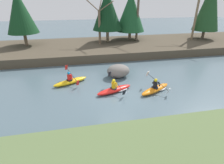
# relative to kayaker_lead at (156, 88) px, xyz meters

# --- Properties ---
(ground_plane) EXTENTS (90.00, 90.00, 0.00)m
(ground_plane) POSITION_rel_kayaker_lead_xyz_m (-2.81, -0.06, -0.20)
(ground_plane) COLOR #4C606B
(riverbank_far) EXTENTS (44.00, 8.67, 0.87)m
(riverbank_far) POSITION_rel_kayaker_lead_xyz_m (-2.81, 10.82, 0.24)
(riverbank_far) COLOR #4C4233
(riverbank_far) RESTS_ON ground
(conifer_tree_left) EXTENTS (3.38, 3.38, 6.00)m
(conifer_tree_left) POSITION_rel_kayaker_lead_xyz_m (-11.18, 11.93, 4.38)
(conifer_tree_left) COLOR brown
(conifer_tree_left) RESTS_ON riverbank_far
(conifer_tree_mid_left) EXTENTS (3.63, 3.63, 6.08)m
(conifer_tree_mid_left) POSITION_rel_kayaker_lead_xyz_m (-1.45, 11.98, 4.45)
(conifer_tree_mid_left) COLOR #7A664C
(conifer_tree_mid_left) RESTS_ON riverbank_far
(conifer_tree_centre) EXTENTS (3.74, 3.74, 5.83)m
(conifer_tree_centre) POSITION_rel_kayaker_lead_xyz_m (1.70, 12.78, 4.14)
(conifer_tree_centre) COLOR brown
(conifer_tree_centre) RESTS_ON riverbank_far
(conifer_tree_mid_right) EXTENTS (3.26, 3.26, 7.64)m
(conifer_tree_mid_right) POSITION_rel_kayaker_lead_xyz_m (11.65, 11.24, 5.05)
(conifer_tree_mid_right) COLOR brown
(conifer_tree_mid_right) RESTS_ON riverbank_far
(bare_tree_upstream) EXTENTS (2.86, 2.82, 5.12)m
(bare_tree_upstream) POSITION_rel_kayaker_lead_xyz_m (-2.54, 11.04, 3.09)
(bare_tree_upstream) COLOR brown
(bare_tree_upstream) RESTS_ON riverbank_far
(bare_tree_mid_upstream) EXTENTS (3.77, 3.73, 6.87)m
(bare_tree_mid_upstream) POSITION_rel_kayaker_lead_xyz_m (2.42, 12.06, 3.91)
(bare_tree_mid_upstream) COLOR brown
(bare_tree_mid_upstream) RESTS_ON riverbank_far
(bare_tree_mid_downstream) EXTENTS (3.68, 3.63, 6.68)m
(bare_tree_mid_downstream) POSITION_rel_kayaker_lead_xyz_m (9.84, 11.04, 3.82)
(bare_tree_mid_downstream) COLOR #7A664C
(bare_tree_mid_downstream) RESTS_ON riverbank_far
(kayaker_lead) EXTENTS (2.68, 1.93, 1.20)m
(kayaker_lead) POSITION_rel_kayaker_lead_xyz_m (0.00, 0.00, 0.00)
(kayaker_lead) COLOR orange
(kayaker_lead) RESTS_ON ground
(kayaker_middle) EXTENTS (2.74, 2.00, 1.20)m
(kayaker_middle) POSITION_rel_kayaker_lead_xyz_m (-2.86, 0.45, 0.00)
(kayaker_middle) COLOR red
(kayaker_middle) RESTS_ON ground
(kayaker_trailing) EXTENTS (2.70, 1.95, 1.20)m
(kayaker_trailing) POSITION_rel_kayaker_lead_xyz_m (-6.01, 2.37, 0.02)
(kayaker_trailing) COLOR yellow
(kayaker_trailing) RESTS_ON ground
(boulder_midstream) EXTENTS (1.89, 1.48, 1.07)m
(boulder_midstream) POSITION_rel_kayaker_lead_xyz_m (-2.11, 2.90, 0.33)
(boulder_midstream) COLOR slate
(boulder_midstream) RESTS_ON ground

